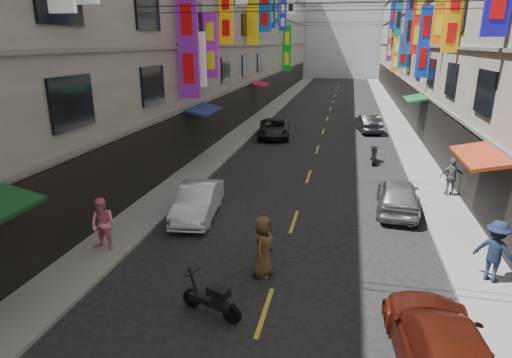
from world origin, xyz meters
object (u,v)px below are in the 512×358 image
at_px(scooter_far_right, 374,155).
at_px(car_left_mid, 198,201).
at_px(pedestrian_rfar, 452,177).
at_px(pedestrian_crossing, 263,246).
at_px(car_left_far, 274,128).
at_px(car_right_near, 443,347).
at_px(pedestrian_lfar, 103,224).
at_px(pedestrian_rnear, 496,251).
at_px(car_right_far, 368,123).
at_px(scooter_crossing, 212,300).
at_px(car_right_mid, 398,195).

height_order(scooter_far_right, car_left_mid, car_left_mid).
bearing_deg(pedestrian_rfar, pedestrian_crossing, 45.78).
distance_m(car_left_far, pedestrian_rfar, 14.73).
height_order(car_left_mid, car_right_near, car_right_near).
relative_size(pedestrian_lfar, pedestrian_rnear, 0.97).
distance_m(car_left_far, pedestrian_rnear, 20.69).
relative_size(pedestrian_rnear, pedestrian_crossing, 0.97).
bearing_deg(car_right_far, car_left_far, 18.22).
distance_m(car_right_near, pedestrian_rfar, 11.77).
bearing_deg(car_left_far, pedestrian_lfar, -105.68).
distance_m(scooter_far_right, pedestrian_rnear, 13.02).
xyz_separation_m(car_right_far, pedestrian_lfar, (-9.19, -22.49, 0.33)).
height_order(scooter_crossing, car_right_mid, car_right_mid).
height_order(scooter_crossing, pedestrian_rnear, pedestrian_rnear).
relative_size(car_right_far, pedestrian_rfar, 2.41).
bearing_deg(scooter_far_right, pedestrian_crossing, 78.45).
xyz_separation_m(car_left_far, pedestrian_rnear, (9.53, -18.36, 0.38)).
bearing_deg(car_right_far, car_right_mid, 82.73).
bearing_deg(pedestrian_lfar, car_right_mid, 36.14).
bearing_deg(car_right_near, pedestrian_rnear, -122.77).
bearing_deg(pedestrian_rfar, scooter_far_right, -64.70).
distance_m(car_right_near, car_right_far, 25.98).
height_order(car_left_mid, pedestrian_crossing, pedestrian_crossing).
bearing_deg(pedestrian_rnear, car_left_mid, 19.21).
bearing_deg(car_left_far, car_right_far, 19.01).
relative_size(car_left_mid, car_right_far, 0.98).
relative_size(scooter_far_right, car_right_mid, 0.44).
relative_size(car_left_far, pedestrian_lfar, 2.67).
distance_m(car_left_far, car_right_far, 7.69).
bearing_deg(car_left_mid, scooter_far_right, 47.00).
distance_m(pedestrian_rnear, pedestrian_rfar, 7.45).
xyz_separation_m(car_left_far, car_right_far, (6.82, 3.55, 0.01)).
bearing_deg(pedestrian_crossing, pedestrian_lfar, 94.19).
distance_m(pedestrian_lfar, pedestrian_crossing, 5.39).
height_order(car_right_far, pedestrian_crossing, pedestrian_crossing).
bearing_deg(car_right_near, car_left_far, -76.96).
height_order(car_left_far, pedestrian_crossing, pedestrian_crossing).
bearing_deg(car_left_mid, pedestrian_lfar, -125.99).
height_order(scooter_far_right, pedestrian_crossing, pedestrian_crossing).
bearing_deg(car_right_mid, car_left_far, -57.03).
height_order(scooter_crossing, scooter_far_right, same).
bearing_deg(scooter_crossing, pedestrian_rnear, -46.81).
height_order(car_left_mid, car_right_mid, car_right_mid).
xyz_separation_m(car_right_near, car_right_far, (-0.60, 25.98, 0.01)).
relative_size(scooter_crossing, car_right_near, 0.38).
height_order(car_left_mid, pedestrian_rnear, pedestrian_rnear).
xyz_separation_m(car_right_near, pedestrian_rnear, (2.11, 4.06, 0.37)).
bearing_deg(scooter_crossing, pedestrian_lfar, 80.96).
bearing_deg(pedestrian_rnear, car_right_near, 98.27).
distance_m(car_right_mid, pedestrian_lfar, 11.39).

